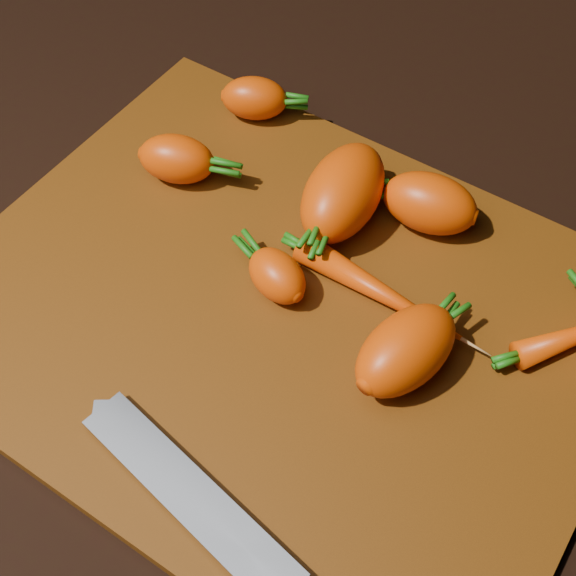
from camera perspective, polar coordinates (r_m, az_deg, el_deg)
The scene contains 10 objects.
ground at distance 0.62m, azimuth -0.51°, elevation -2.53°, with size 2.00×2.00×0.01m, color black.
cutting_board at distance 0.61m, azimuth -0.52°, elevation -1.95°, with size 0.50×0.40×0.01m, color #74390A.
carrot_0 at distance 0.69m, azimuth -7.92°, elevation 9.08°, with size 0.07×0.04×0.04m, color #F04602.
carrot_1 at distance 0.61m, azimuth -0.78°, elevation 0.88°, with size 0.05×0.04×0.04m, color #F04602.
carrot_2 at distance 0.65m, azimuth 3.94°, elevation 6.79°, with size 0.10×0.06×0.06m, color #F04602.
carrot_3 at distance 0.57m, azimuth 8.38°, elevation -4.40°, with size 0.09×0.05×0.05m, color #F04602.
carrot_4 at distance 0.66m, azimuth 10.05°, elevation 5.96°, with size 0.08×0.05×0.05m, color #F04602.
carrot_5 at distance 0.75m, azimuth -2.40°, elevation 13.34°, with size 0.06×0.04×0.04m, color #F04602.
carrot_8 at distance 0.61m, azimuth 6.43°, elevation -0.20°, with size 0.14×0.03×0.03m, color #F04602.
knife at distance 0.53m, azimuth -5.69°, elevation -15.63°, with size 0.30×0.08×0.02m.
Camera 1 is at (0.20, -0.29, 0.51)m, focal length 50.00 mm.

